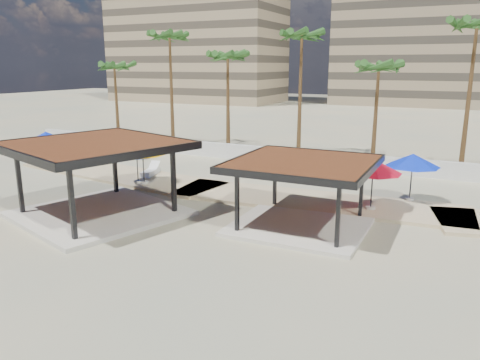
# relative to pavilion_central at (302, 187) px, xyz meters

# --- Properties ---
(ground) EXTENTS (200.00, 200.00, 0.00)m
(ground) POSITION_rel_pavilion_central_xyz_m (-2.64, -3.06, -1.87)
(ground) COLOR tan
(ground) RESTS_ON ground
(promenade) EXTENTS (44.45, 7.97, 0.24)m
(promenade) POSITION_rel_pavilion_central_xyz_m (-0.64, 4.60, -1.81)
(promenade) COLOR #C6B284
(promenade) RESTS_ON ground
(boundary_wall) EXTENTS (56.00, 0.30, 1.20)m
(boundary_wall) POSITION_rel_pavilion_central_xyz_m (-2.64, 12.94, -1.27)
(boundary_wall) COLOR silver
(boundary_wall) RESTS_ON ground
(building_west) EXTENTS (34.00, 16.00, 32.40)m
(building_west) POSITION_rel_pavilion_central_xyz_m (-44.64, 64.94, 13.39)
(building_west) COLOR #937F60
(building_west) RESTS_ON ground
(building_mid) EXTENTS (38.00, 16.00, 30.40)m
(building_mid) POSITION_rel_pavilion_central_xyz_m (1.36, 74.94, 12.40)
(building_mid) COLOR #847259
(building_mid) RESTS_ON ground
(pavilion_central) EXTENTS (6.21, 6.21, 3.14)m
(pavilion_central) POSITION_rel_pavilion_central_xyz_m (0.00, 0.00, 0.00)
(pavilion_central) COLOR beige
(pavilion_central) RESTS_ON ground
(pavilion_west) EXTENTS (9.23, 9.23, 3.73)m
(pavilion_west) POSITION_rel_pavilion_central_xyz_m (-9.60, -2.89, 0.35)
(pavilion_west) COLOR beige
(pavilion_west) RESTS_ON ground
(umbrella_a) EXTENTS (3.06, 3.06, 2.40)m
(umbrella_a) POSITION_rel_pavilion_central_xyz_m (-21.14, 4.45, 0.37)
(umbrella_a) COLOR beige
(umbrella_a) RESTS_ON promenade
(umbrella_b) EXTENTS (3.65, 3.65, 2.47)m
(umbrella_b) POSITION_rel_pavilion_central_xyz_m (-11.16, 2.81, 0.43)
(umbrella_b) COLOR beige
(umbrella_b) RESTS_ON promenade
(umbrella_c) EXTENTS (3.71, 3.71, 2.57)m
(umbrella_c) POSITION_rel_pavilion_central_xyz_m (2.47, 3.60, 0.52)
(umbrella_c) COLOR beige
(umbrella_c) RESTS_ON promenade
(umbrella_d) EXTENTS (3.42, 3.42, 2.56)m
(umbrella_d) POSITION_rel_pavilion_central_xyz_m (4.06, 6.14, 0.50)
(umbrella_d) COLOR beige
(umbrella_d) RESTS_ON promenade
(umbrella_f) EXTENTS (3.45, 3.45, 2.33)m
(umbrella_f) POSITION_rel_pavilion_central_xyz_m (-11.56, 2.74, 0.31)
(umbrella_f) COLOR beige
(umbrella_f) RESTS_ON promenade
(lounger_a) EXTENTS (1.10, 2.12, 0.76)m
(lounger_a) POSITION_rel_pavilion_central_xyz_m (-12.24, 4.91, -1.51)
(lounger_a) COLOR white
(lounger_a) RESTS_ON promenade
(palm_a) EXTENTS (3.00, 3.00, 8.00)m
(palm_a) POSITION_rel_pavilion_central_xyz_m (-23.64, 15.24, 5.04)
(palm_a) COLOR brown
(palm_a) RESTS_ON ground
(palm_b) EXTENTS (3.00, 3.00, 10.56)m
(palm_b) POSITION_rel_pavilion_central_xyz_m (-17.64, 15.64, 7.44)
(palm_b) COLOR brown
(palm_b) RESTS_ON ground
(palm_c) EXTENTS (3.00, 3.00, 8.81)m
(palm_c) POSITION_rel_pavilion_central_xyz_m (-11.64, 15.04, 5.81)
(palm_c) COLOR brown
(palm_c) RESTS_ON ground
(palm_d) EXTENTS (3.00, 3.00, 10.33)m
(palm_d) POSITION_rel_pavilion_central_xyz_m (-5.64, 15.84, 7.23)
(palm_d) COLOR brown
(palm_d) RESTS_ON ground
(palm_e) EXTENTS (3.00, 3.00, 8.00)m
(palm_e) POSITION_rel_pavilion_central_xyz_m (0.36, 15.34, 5.03)
(palm_e) COLOR brown
(palm_e) RESTS_ON ground
(palm_f) EXTENTS (3.00, 3.00, 10.69)m
(palm_f) POSITION_rel_pavilion_central_xyz_m (6.36, 15.54, 7.56)
(palm_f) COLOR brown
(palm_f) RESTS_ON ground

